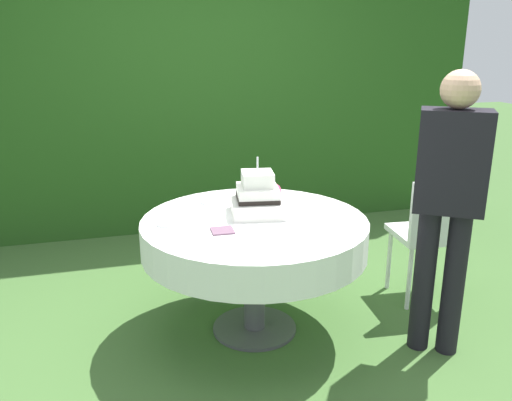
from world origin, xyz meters
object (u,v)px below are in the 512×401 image
Objects in this scene: cake_table at (254,236)px; garden_chair at (430,228)px; serving_plate_far at (211,202)px; serving_plate_near at (312,207)px; wedding_cake at (258,198)px; serving_plate_left at (168,223)px; standing_person at (448,197)px; napkin_stack at (222,231)px.

garden_chair is at bearing 2.00° from cake_table.
garden_chair is (1.41, -0.34, -0.20)m from serving_plate_far.
cake_table is 11.28× the size of serving_plate_near.
serving_plate_near is at bearing 175.25° from garden_chair.
wedding_cake reaches higher than cake_table.
cake_table is at bearing -5.79° from serving_plate_left.
cake_table is at bearing -64.24° from serving_plate_far.
serving_plate_far is 0.09× the size of standing_person.
wedding_cake reaches higher than serving_plate_left.
standing_person reaches higher than garden_chair.
garden_chair is at bearing -2.41° from wedding_cake.
garden_chair is at bearing 7.56° from napkin_stack.
cake_table is 9.54× the size of serving_plate_far.
serving_plate_near is 0.97× the size of napkin_stack.
cake_table is 3.74× the size of wedding_cake.
serving_plate_near is at bearing 3.03° from wedding_cake.
garden_chair reaches higher than cake_table.
serving_plate_near is 0.85× the size of serving_plate_left.
wedding_cake is 0.38m from napkin_stack.
standing_person is (0.55, -0.59, 0.19)m from serving_plate_near.
napkin_stack is at bearing 164.39° from standing_person.
wedding_cake reaches higher than serving_plate_far.
garden_chair is (1.22, 0.04, -0.09)m from cake_table.
garden_chair is (1.18, -0.05, -0.29)m from wedding_cake.
standing_person reaches higher than napkin_stack.
serving_plate_left reaches higher than napkin_stack.
napkin_stack is at bearing -93.95° from serving_plate_far.
wedding_cake is 0.22× the size of standing_person.
wedding_cake is at bearing 62.65° from cake_table.
wedding_cake is (0.05, 0.09, 0.21)m from cake_table.
serving_plate_left is at bearing 143.94° from napkin_stack.
standing_person is at bearing -37.20° from serving_plate_far.
serving_plate_left is 1.14× the size of napkin_stack.
garden_chair is (0.82, -0.07, -0.20)m from serving_plate_near.
wedding_cake is 0.37m from serving_plate_near.
standing_person is at bearing -20.02° from serving_plate_left.
napkin_stack is at bearing -36.06° from serving_plate_left.
wedding_cake is at bearing -176.97° from serving_plate_near.
cake_table is 1.50× the size of garden_chair.
serving_plate_far is 0.16× the size of garden_chair.
serving_plate_left is (-0.50, 0.05, 0.11)m from cake_table.
serving_plate_far is at bearing 47.12° from serving_plate_left.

